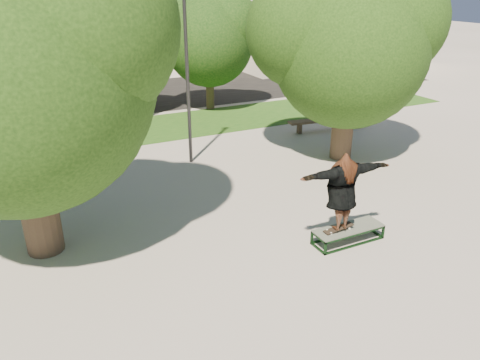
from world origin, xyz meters
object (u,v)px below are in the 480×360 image
grind_box (348,234)px  bench (327,120)px  car_silver_b (112,87)px  lamppost (187,72)px  tree_left (6,61)px  tree_right (347,41)px  car_grey (105,82)px

grind_box → bench: size_ratio=0.52×
car_silver_b → lamppost: bearing=-94.7°
tree_left → grind_box: (6.79, -2.96, -4.23)m
grind_box → lamppost: bearing=102.3°
tree_right → grind_box: bearing=-124.6°
grind_box → bench: bench is taller
tree_left → bench: size_ratio=2.05×
tree_right → lamppost: bearing=158.7°
tree_left → grind_box: 8.53m
car_grey → grind_box: bearing=-72.4°
tree_left → car_silver_b: size_ratio=1.40×
tree_left → tree_right: tree_left is taller
grind_box → car_grey: size_ratio=0.32×
tree_left → lamppost: tree_left is taller
tree_left → car_grey: size_ratio=1.25×
tree_right → car_silver_b: bearing=113.8°
car_grey → car_silver_b: 1.13m
lamppost → grind_box: bearing=-77.7°
bench → car_grey: bearing=131.3°
tree_left → bench: 13.38m
tree_left → car_silver_b: (4.79, 14.28, -3.68)m
tree_left → lamppost: size_ratio=1.16×
tree_right → car_silver_b: (-5.42, 12.29, -3.36)m
tree_left → lamppost: (5.29, 3.91, -1.27)m
tree_right → grind_box: 7.17m
grind_box → car_grey: car_grey is taller
tree_right → lamppost: tree_right is taller
grind_box → car_silver_b: size_ratio=0.35×
bench → car_silver_b: bearing=134.1°
bench → car_grey: size_ratio=0.61×
lamppost → car_silver_b: 10.66m
tree_right → lamppost: (-4.92, 1.92, -0.94)m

